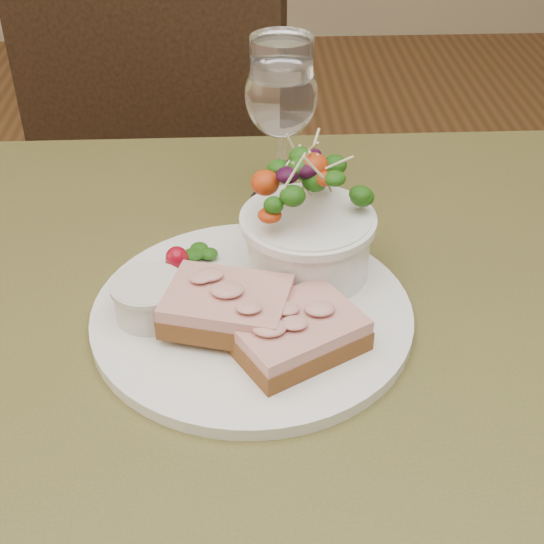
{
  "coord_description": "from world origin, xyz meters",
  "views": [
    {
      "loc": [
        -0.03,
        -0.5,
        1.19
      ],
      "look_at": [
        -0.0,
        0.01,
        0.81
      ],
      "focal_mm": 50.0,
      "sensor_mm": 36.0,
      "label": 1
    }
  ],
  "objects_px": {
    "chair_far": "(198,267)",
    "dinner_plate": "(252,314)",
    "salad_bowl": "(308,217)",
    "wine_glass": "(281,100)",
    "sandwich_front": "(296,333)",
    "ramekin": "(149,298)",
    "cafe_table": "(277,417)",
    "sandwich_back": "(227,306)"
  },
  "relations": [
    {
      "from": "sandwich_back",
      "to": "sandwich_front",
      "type": "bearing_deg",
      "value": -10.53
    },
    {
      "from": "wine_glass",
      "to": "cafe_table",
      "type": "bearing_deg",
      "value": -93.89
    },
    {
      "from": "chair_far",
      "to": "sandwich_front",
      "type": "bearing_deg",
      "value": 115.51
    },
    {
      "from": "sandwich_front",
      "to": "ramekin",
      "type": "xyz_separation_m",
      "value": [
        -0.13,
        0.05,
        0.0
      ]
    },
    {
      "from": "chair_far",
      "to": "salad_bowl",
      "type": "distance_m",
      "value": 0.86
    },
    {
      "from": "sandwich_back",
      "to": "wine_glass",
      "type": "distance_m",
      "value": 0.25
    },
    {
      "from": "salad_bowl",
      "to": "sandwich_back",
      "type": "bearing_deg",
      "value": -132.5
    },
    {
      "from": "chair_far",
      "to": "cafe_table",
      "type": "bearing_deg",
      "value": 114.81
    },
    {
      "from": "dinner_plate",
      "to": "salad_bowl",
      "type": "xyz_separation_m",
      "value": [
        0.05,
        0.06,
        0.07
      ]
    },
    {
      "from": "sandwich_front",
      "to": "wine_glass",
      "type": "xyz_separation_m",
      "value": [
        0.0,
        0.25,
        0.1
      ]
    },
    {
      "from": "chair_far",
      "to": "wine_glass",
      "type": "distance_m",
      "value": 0.79
    },
    {
      "from": "salad_bowl",
      "to": "wine_glass",
      "type": "distance_m",
      "value": 0.16
    },
    {
      "from": "chair_far",
      "to": "sandwich_back",
      "type": "bearing_deg",
      "value": 111.6
    },
    {
      "from": "dinner_plate",
      "to": "ramekin",
      "type": "relative_size",
      "value": 4.78
    },
    {
      "from": "dinner_plate",
      "to": "wine_glass",
      "type": "bearing_deg",
      "value": 79.69
    },
    {
      "from": "wine_glass",
      "to": "salad_bowl",
      "type": "bearing_deg",
      "value": -83.47
    },
    {
      "from": "chair_far",
      "to": "dinner_plate",
      "type": "xyz_separation_m",
      "value": [
        0.1,
        -0.72,
        0.46
      ]
    },
    {
      "from": "cafe_table",
      "to": "dinner_plate",
      "type": "distance_m",
      "value": 0.11
    },
    {
      "from": "dinner_plate",
      "to": "sandwich_back",
      "type": "bearing_deg",
      "value": -131.59
    },
    {
      "from": "dinner_plate",
      "to": "salad_bowl",
      "type": "bearing_deg",
      "value": 47.13
    },
    {
      "from": "sandwich_back",
      "to": "ramekin",
      "type": "height_order",
      "value": "sandwich_back"
    },
    {
      "from": "sandwich_front",
      "to": "sandwich_back",
      "type": "height_order",
      "value": "sandwich_back"
    },
    {
      "from": "sandwich_back",
      "to": "ramekin",
      "type": "xyz_separation_m",
      "value": [
        -0.07,
        0.02,
        -0.0
      ]
    },
    {
      "from": "cafe_table",
      "to": "chair_far",
      "type": "xyz_separation_m",
      "value": [
        -0.12,
        0.75,
        -0.36
      ]
    },
    {
      "from": "chair_far",
      "to": "dinner_plate",
      "type": "distance_m",
      "value": 0.87
    },
    {
      "from": "chair_far",
      "to": "wine_glass",
      "type": "xyz_separation_m",
      "value": [
        0.14,
        -0.52,
        0.58
      ]
    },
    {
      "from": "dinner_plate",
      "to": "sandwich_front",
      "type": "relative_size",
      "value": 2.23
    },
    {
      "from": "sandwich_front",
      "to": "ramekin",
      "type": "relative_size",
      "value": 2.14
    },
    {
      "from": "sandwich_front",
      "to": "ramekin",
      "type": "bearing_deg",
      "value": 129.54
    },
    {
      "from": "ramekin",
      "to": "sandwich_back",
      "type": "bearing_deg",
      "value": -15.75
    },
    {
      "from": "wine_glass",
      "to": "ramekin",
      "type": "bearing_deg",
      "value": -121.39
    },
    {
      "from": "sandwich_back",
      "to": "salad_bowl",
      "type": "bearing_deg",
      "value": 62.85
    },
    {
      "from": "cafe_table",
      "to": "sandwich_front",
      "type": "relative_size",
      "value": 6.2
    },
    {
      "from": "dinner_plate",
      "to": "wine_glass",
      "type": "xyz_separation_m",
      "value": [
        0.04,
        0.2,
        0.12
      ]
    },
    {
      "from": "dinner_plate",
      "to": "salad_bowl",
      "type": "relative_size",
      "value": 2.27
    },
    {
      "from": "salad_bowl",
      "to": "wine_glass",
      "type": "bearing_deg",
      "value": 96.53
    },
    {
      "from": "ramekin",
      "to": "chair_far",
      "type": "bearing_deg",
      "value": 90.67
    },
    {
      "from": "sandwich_back",
      "to": "ramekin",
      "type": "relative_size",
      "value": 2.0
    },
    {
      "from": "cafe_table",
      "to": "dinner_plate",
      "type": "relative_size",
      "value": 2.78
    },
    {
      "from": "ramekin",
      "to": "salad_bowl",
      "type": "bearing_deg",
      "value": 23.46
    },
    {
      "from": "sandwich_back",
      "to": "wine_glass",
      "type": "relative_size",
      "value": 0.69
    },
    {
      "from": "chair_far",
      "to": "salad_bowl",
      "type": "bearing_deg",
      "value": 118.56
    }
  ]
}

